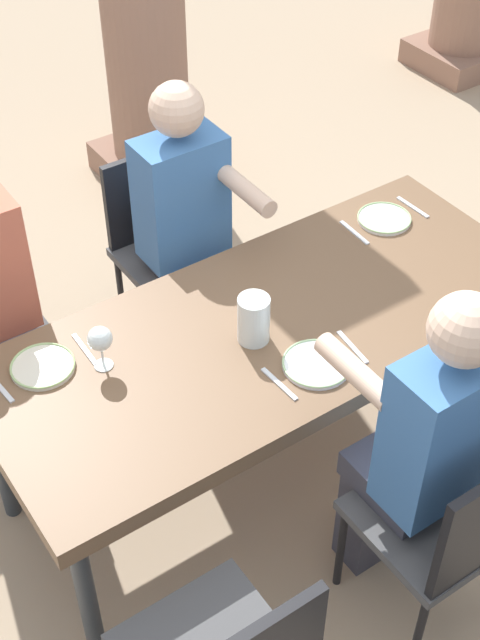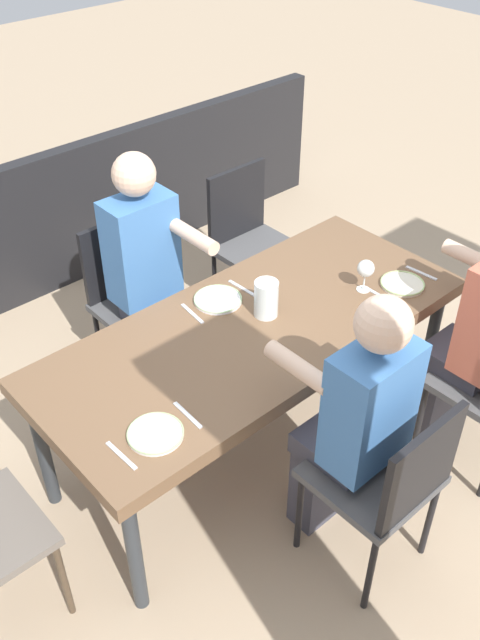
% 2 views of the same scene
% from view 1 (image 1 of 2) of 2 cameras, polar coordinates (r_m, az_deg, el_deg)
% --- Properties ---
extents(ground_plane, '(16.00, 16.00, 0.00)m').
position_cam_1_polar(ground_plane, '(3.59, 1.74, -8.96)').
color(ground_plane, tan).
extents(dining_table, '(2.02, 0.85, 0.74)m').
position_cam_1_polar(dining_table, '(3.09, 2.00, -1.06)').
color(dining_table, brown).
rests_on(dining_table, ground).
extents(chair_mid_north, '(0.44, 0.44, 0.89)m').
position_cam_1_polar(chair_mid_north, '(3.76, -4.61, 5.06)').
color(chair_mid_north, '#4F4F50').
rests_on(chair_mid_north, ground).
extents(chair_mid_south, '(0.44, 0.44, 0.89)m').
position_cam_1_polar(chair_mid_south, '(2.86, 13.44, -12.56)').
color(chair_mid_south, '#4F4F50').
rests_on(chair_mid_south, ground).
extents(diner_woman_green, '(0.34, 0.49, 1.33)m').
position_cam_1_polar(diner_woman_green, '(2.77, 11.50, -7.76)').
color(diner_woman_green, '#3F3F4C').
rests_on(diner_woman_green, ground).
extents(diner_guest_third, '(0.35, 0.49, 1.31)m').
position_cam_1_polar(diner_guest_third, '(3.53, -3.10, 5.69)').
color(diner_guest_third, '#3F3F4C').
rests_on(diner_guest_third, ground).
extents(plate_0, '(0.21, 0.21, 0.02)m').
position_cam_1_polar(plate_0, '(2.96, -12.46, -2.89)').
color(plate_0, silver).
rests_on(plate_0, dining_table).
extents(wine_glass_0, '(0.08, 0.08, 0.16)m').
position_cam_1_polar(wine_glass_0, '(2.85, -8.91, -1.24)').
color(wine_glass_0, white).
rests_on(wine_glass_0, dining_table).
extents(spoon_0, '(0.02, 0.17, 0.01)m').
position_cam_1_polar(spoon_0, '(2.99, -9.87, -1.85)').
color(spoon_0, silver).
rests_on(spoon_0, dining_table).
extents(plate_1, '(0.22, 0.22, 0.02)m').
position_cam_1_polar(plate_1, '(2.90, 4.91, -2.80)').
color(plate_1, white).
rests_on(plate_1, dining_table).
extents(fork_1, '(0.02, 0.17, 0.01)m').
position_cam_1_polar(fork_1, '(2.84, 2.51, -4.09)').
color(fork_1, silver).
rests_on(fork_1, dining_table).
extents(spoon_1, '(0.03, 0.17, 0.01)m').
position_cam_1_polar(spoon_1, '(2.98, 7.18, -1.72)').
color(spoon_1, silver).
rests_on(spoon_1, dining_table).
extents(plate_2, '(0.21, 0.21, 0.02)m').
position_cam_1_polar(plate_2, '(3.55, 9.18, 6.41)').
color(plate_2, white).
rests_on(plate_2, dining_table).
extents(fork_2, '(0.02, 0.17, 0.01)m').
position_cam_1_polar(fork_2, '(3.47, 7.30, 5.55)').
color(fork_2, silver).
rests_on(fork_2, dining_table).
extents(spoon_2, '(0.02, 0.17, 0.01)m').
position_cam_1_polar(spoon_2, '(3.64, 10.95, 7.08)').
color(spoon_2, silver).
rests_on(spoon_2, dining_table).
extents(water_pitcher, '(0.11, 0.11, 0.17)m').
position_cam_1_polar(water_pitcher, '(2.94, 0.87, -0.08)').
color(water_pitcher, white).
rests_on(water_pitcher, dining_table).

